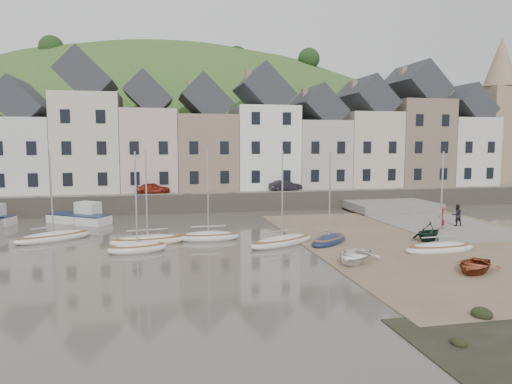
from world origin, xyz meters
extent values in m
plane|color=#484138|center=(0.00, 0.00, 0.00)|extent=(160.00, 160.00, 0.00)
cube|color=#375421|center=(0.00, 32.00, 0.75)|extent=(90.00, 30.00, 1.50)
cube|color=slate|center=(0.00, 20.50, 1.55)|extent=(70.00, 7.00, 0.10)
cube|color=slate|center=(0.00, 17.00, 0.90)|extent=(70.00, 1.20, 1.80)
cube|color=brown|center=(11.00, 0.00, 0.03)|extent=(18.00, 26.00, 0.06)
cube|color=slate|center=(15.00, 8.00, 0.06)|extent=(8.00, 18.00, 0.12)
ellipsoid|color=#375421|center=(-5.00, 60.00, -18.00)|extent=(134.40, 84.00, 84.00)
cylinder|color=#382619|center=(-22.00, 48.00, 18.00)|extent=(0.50, 0.50, 3.00)
sphere|color=#213D19|center=(-22.00, 48.00, 20.50)|extent=(3.60, 3.60, 3.60)
cylinder|color=#382619|center=(-8.00, 52.00, 18.00)|extent=(0.50, 0.50, 3.00)
sphere|color=#213D19|center=(-8.00, 52.00, 20.50)|extent=(3.60, 3.60, 3.60)
cylinder|color=#382619|center=(6.00, 50.00, 18.00)|extent=(0.50, 0.50, 3.00)
sphere|color=#213D19|center=(6.00, 50.00, 20.50)|extent=(3.60, 3.60, 3.60)
cylinder|color=#382619|center=(18.00, 49.00, 18.00)|extent=(0.50, 0.50, 3.00)
sphere|color=#213D19|center=(18.00, 49.00, 20.50)|extent=(3.60, 3.60, 3.60)
cube|color=silver|center=(-20.05, 24.00, 5.25)|extent=(5.80, 8.00, 7.50)
cube|color=gray|center=(-21.50, 24.00, 11.92)|extent=(0.60, 0.90, 1.40)
cube|color=beige|center=(-13.90, 24.00, 6.50)|extent=(6.40, 8.00, 10.00)
cube|color=gray|center=(-15.50, 24.00, 14.73)|extent=(0.60, 0.90, 1.40)
cube|color=#C2A7A1|center=(-7.85, 24.00, 5.75)|extent=(5.60, 8.00, 8.50)
cube|color=gray|center=(-9.25, 24.00, 12.82)|extent=(0.60, 0.90, 1.40)
cube|color=#846E5B|center=(-1.90, 24.00, 5.50)|extent=(6.20, 8.00, 8.00)
cube|color=gray|center=(-3.45, 24.00, 12.62)|extent=(0.60, 0.90, 1.40)
cube|color=white|center=(4.55, 24.00, 6.00)|extent=(6.60, 8.00, 9.00)
cube|color=gray|center=(2.90, 24.00, 13.83)|extent=(0.60, 0.90, 1.40)
cube|color=#B1ABA2|center=(10.80, 24.00, 5.25)|extent=(5.80, 8.00, 7.50)
cube|color=gray|center=(9.35, 24.00, 11.92)|extent=(0.60, 0.90, 1.40)
cube|color=beige|center=(16.75, 24.00, 5.75)|extent=(6.00, 8.00, 8.50)
cube|color=gray|center=(15.25, 24.00, 13.02)|extent=(0.60, 0.90, 1.40)
cube|color=#776655|center=(23.00, 24.00, 6.50)|extent=(6.40, 8.00, 10.00)
cube|color=gray|center=(21.40, 24.00, 14.73)|extent=(0.60, 0.90, 1.40)
cube|color=silver|center=(29.15, 24.00, 5.50)|extent=(5.80, 8.00, 8.00)
cube|color=gray|center=(27.70, 24.00, 12.42)|extent=(0.60, 0.90, 1.40)
cube|color=#997F60|center=(34.55, 24.00, 7.50)|extent=(3.50, 3.50, 12.00)
cone|color=#997F60|center=(34.55, 24.00, 16.50)|extent=(4.00, 4.00, 6.00)
ellipsoid|color=silver|center=(-14.06, 5.88, 0.20)|extent=(5.19, 3.90, 0.84)
ellipsoid|color=brown|center=(-14.06, 5.88, 0.42)|extent=(4.77, 3.57, 0.20)
cylinder|color=#B2B5B7|center=(-14.06, 5.88, 3.30)|extent=(0.10, 0.10, 5.60)
cylinder|color=#B2B5B7|center=(-14.06, 5.88, 0.95)|extent=(2.48, 1.50, 0.08)
ellipsoid|color=silver|center=(-8.36, 1.31, 0.20)|extent=(3.80, 2.15, 0.84)
ellipsoid|color=brown|center=(-8.36, 1.31, 0.42)|extent=(3.49, 1.95, 0.20)
cylinder|color=#B2B5B7|center=(-8.36, 1.31, 3.30)|extent=(0.10, 0.10, 5.60)
cylinder|color=#B2B5B7|center=(-8.36, 1.31, 0.95)|extent=(1.95, 0.45, 0.08)
ellipsoid|color=beige|center=(-7.80, 3.44, 0.20)|extent=(4.99, 2.10, 0.84)
ellipsoid|color=brown|center=(-7.80, 3.44, 0.42)|extent=(4.59, 1.92, 0.20)
cylinder|color=#B2B5B7|center=(-7.80, 3.44, 3.30)|extent=(0.10, 0.10, 5.60)
cylinder|color=#B2B5B7|center=(-7.80, 3.44, 0.95)|extent=(2.65, 0.42, 0.08)
ellipsoid|color=silver|center=(-3.75, 3.91, 0.20)|extent=(4.30, 1.60, 0.84)
ellipsoid|color=brown|center=(-3.75, 3.91, 0.42)|extent=(3.96, 1.45, 0.20)
cylinder|color=#B2B5B7|center=(-3.75, 3.91, 3.30)|extent=(0.10, 0.10, 5.60)
cylinder|color=#B2B5B7|center=(-3.75, 3.91, 0.95)|extent=(2.35, 0.14, 0.08)
ellipsoid|color=silver|center=(0.76, 1.36, 0.20)|extent=(5.32, 3.79, 0.84)
ellipsoid|color=brown|center=(0.76, 1.36, 0.42)|extent=(4.88, 3.47, 0.20)
cylinder|color=#B2B5B7|center=(0.76, 1.36, 3.30)|extent=(0.10, 0.10, 5.60)
cylinder|color=#B2B5B7|center=(0.76, 1.36, 0.95)|extent=(2.57, 1.43, 0.08)
ellipsoid|color=#142041|center=(3.87, 1.08, 0.20)|extent=(3.94, 3.87, 0.84)
ellipsoid|color=brown|center=(3.87, 1.08, 0.42)|extent=(3.61, 3.55, 0.20)
cylinder|color=#B2B5B7|center=(3.87, 1.08, 3.30)|extent=(0.10, 0.10, 5.60)
cylinder|color=#B2B5B7|center=(3.87, 1.08, 0.95)|extent=(1.65, 1.60, 0.08)
ellipsoid|color=silver|center=(9.60, -2.52, 0.20)|extent=(4.75, 1.78, 0.84)
ellipsoid|color=brown|center=(9.60, -2.52, 0.42)|extent=(4.37, 1.62, 0.20)
cylinder|color=#B2B5B7|center=(9.60, -2.52, 3.30)|extent=(0.10, 0.10, 5.60)
cylinder|color=#B2B5B7|center=(9.60, -2.52, 0.95)|extent=(2.57, 0.24, 0.08)
cube|color=silver|center=(-13.48, 12.76, 0.35)|extent=(5.46, 4.52, 0.70)
cube|color=#142041|center=(-13.48, 12.76, 0.72)|extent=(5.40, 4.50, 0.08)
cube|color=silver|center=(-12.81, 13.23, 1.20)|extent=(2.26, 2.08, 1.00)
imported|color=white|center=(3.50, -3.87, 0.40)|extent=(3.95, 4.03, 0.68)
imported|color=black|center=(10.57, 0.25, 0.70)|extent=(3.12, 2.96, 1.29)
imported|color=brown|center=(8.68, -6.95, 0.37)|extent=(3.71, 3.62, 0.63)
imported|color=maroon|center=(13.86, 3.78, 0.95)|extent=(0.72, 0.69, 1.66)
imported|color=black|center=(15.84, 4.81, 0.96)|extent=(0.86, 0.69, 1.68)
imported|color=maroon|center=(-7.52, 19.50, 2.16)|extent=(3.39, 1.64, 1.12)
imported|color=black|center=(5.97, 19.50, 2.16)|extent=(3.55, 1.75, 1.12)
ellipsoid|color=black|center=(4.87, -12.53, 0.15)|extent=(0.77, 0.84, 0.50)
ellipsoid|color=black|center=(2.47, -14.56, 0.10)|extent=(0.50, 0.56, 0.33)
camera|label=1|loc=(-7.04, -27.65, 6.61)|focal=33.04mm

